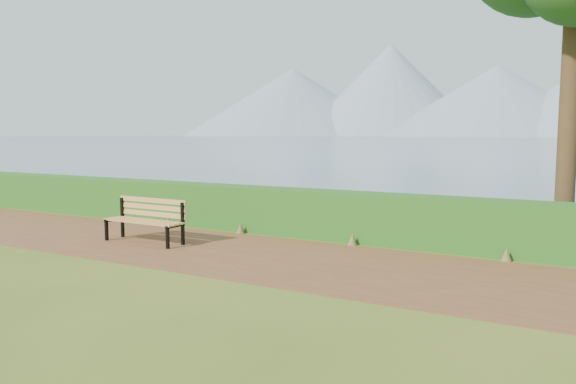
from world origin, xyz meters
The scene contains 4 objects.
ground centered at (0.00, 0.00, 0.00)m, with size 140.00×140.00×0.00m, color #405819.
path centered at (0.00, 0.30, 0.01)m, with size 40.00×3.40×0.01m, color brown.
hedge centered at (0.00, 2.60, 0.50)m, with size 32.00×0.85×1.00m, color #1D4B15.
bench centered at (-2.20, 0.28, 0.52)m, with size 1.81×0.56×0.90m.
Camera 1 is at (5.90, -8.20, 2.23)m, focal length 35.00 mm.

